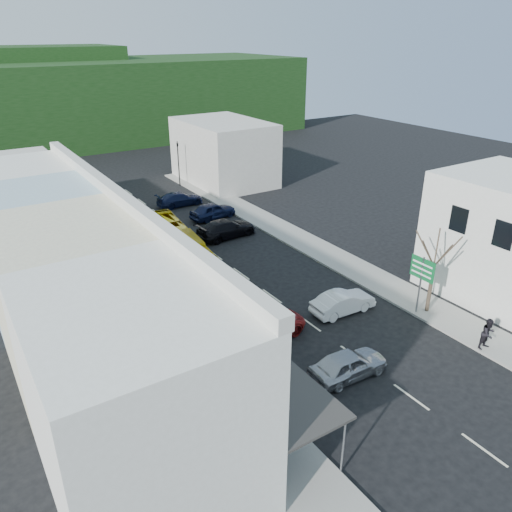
{
  "coord_description": "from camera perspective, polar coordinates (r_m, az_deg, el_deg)",
  "views": [
    {
      "loc": [
        -16.79,
        -20.12,
        16.32
      ],
      "look_at": [
        0.0,
        6.0,
        2.2
      ],
      "focal_mm": 35.0,
      "sensor_mm": 36.0,
      "label": 1
    }
  ],
  "objects": [
    {
      "name": "bus",
      "position": [
        36.17,
        -9.05,
        0.03
      ],
      "size": [
        3.77,
        11.81,
        3.1
      ],
      "primitive_type": "imported",
      "rotation": [
        0.0,
        0.0,
        -0.11
      ],
      "color": "#E0B808",
      "rests_on": "ground"
    },
    {
      "name": "distant_block_right",
      "position": [
        58.72,
        -3.71,
        11.8
      ],
      "size": [
        8.0,
        12.0,
        7.0
      ],
      "primitive_type": "cube",
      "color": "#B7B2A8",
      "rests_on": "ground"
    },
    {
      "name": "car_black_near",
      "position": [
        42.89,
        -3.42,
        3.05
      ],
      "size": [
        4.63,
        2.19,
        1.4
      ],
      "primitive_type": "imported",
      "rotation": [
        0.0,
        0.0,
        1.65
      ],
      "color": "black",
      "rests_on": "ground"
    },
    {
      "name": "street_tree",
      "position": [
        32.1,
        19.66,
        -1.1
      ],
      "size": [
        3.37,
        3.37,
        6.5
      ],
      "primitive_type": null,
      "rotation": [
        0.0,
        0.0,
        0.35
      ],
      "color": "#392D21",
      "rests_on": "ground"
    },
    {
      "name": "hillside",
      "position": [
        87.11,
        -23.37,
        16.25
      ],
      "size": [
        80.0,
        26.0,
        14.0
      ],
      "color": "black",
      "rests_on": "ground"
    },
    {
      "name": "distant_block_left",
      "position": [
        49.2,
        -26.01,
        6.25
      ],
      "size": [
        8.0,
        10.0,
        6.0
      ],
      "primitive_type": "cube",
      "color": "#B7B2A8",
      "rests_on": "ground"
    },
    {
      "name": "car_red",
      "position": [
        29.08,
        0.74,
        -8.04
      ],
      "size": [
        4.7,
        2.16,
        1.4
      ],
      "primitive_type": "imported",
      "rotation": [
        0.0,
        0.0,
        1.63
      ],
      "color": "maroon",
      "rests_on": "ground"
    },
    {
      "name": "car_silver",
      "position": [
        26.49,
        10.46,
        -12.15
      ],
      "size": [
        4.47,
        1.97,
        1.4
      ],
      "primitive_type": "imported",
      "rotation": [
        0.0,
        0.0,
        1.53
      ],
      "color": "#AEAFB3",
      "rests_on": "ground"
    },
    {
      "name": "sidewalk_left",
      "position": [
        35.46,
        -13.85,
        -3.59
      ],
      "size": [
        3.0,
        52.0,
        0.15
      ],
      "primitive_type": "cube",
      "color": "gray",
      "rests_on": "ground"
    },
    {
      "name": "sidewalk_right",
      "position": [
        41.96,
        5.67,
        1.55
      ],
      "size": [
        3.0,
        52.0,
        0.15
      ],
      "primitive_type": "cube",
      "color": "gray",
      "rests_on": "ground"
    },
    {
      "name": "ground",
      "position": [
        30.87,
        6.09,
        -7.62
      ],
      "size": [
        120.0,
        120.0,
        0.0
      ],
      "primitive_type": "plane",
      "color": "black",
      "rests_on": "ground"
    },
    {
      "name": "car_navy_mid",
      "position": [
        47.36,
        -4.97,
        5.11
      ],
      "size": [
        4.6,
        2.36,
        1.4
      ],
      "primitive_type": "imported",
      "rotation": [
        0.0,
        0.0,
        1.7
      ],
      "color": "#0F1533",
      "rests_on": "ground"
    },
    {
      "name": "direction_sign",
      "position": [
        32.3,
        18.22,
        -3.28
      ],
      "size": [
        0.2,
        1.76,
        3.91
      ],
      "primitive_type": null,
      "rotation": [
        0.0,
        0.0,
        -0.0
      ],
      "color": "#0D5C2B",
      "rests_on": "ground"
    },
    {
      "name": "traffic_signal",
      "position": [
        57.82,
        -8.84,
        10.37
      ],
      "size": [
        1.15,
        1.33,
        5.06
      ],
      "primitive_type": null,
      "rotation": [
        0.0,
        0.0,
        3.49
      ],
      "color": "black",
      "rests_on": "ground"
    },
    {
      "name": "pedestrian_right",
      "position": [
        30.59,
        24.98,
        -8.17
      ],
      "size": [
        0.73,
        0.49,
        1.7
      ],
      "primitive_type": "imported",
      "rotation": [
        0.0,
        0.0,
        -0.07
      ],
      "color": "black",
      "rests_on": "sidewalk_right"
    },
    {
      "name": "car_white",
      "position": [
        31.93,
        9.9,
        -5.24
      ],
      "size": [
        4.47,
        1.97,
        1.4
      ],
      "primitive_type": "imported",
      "rotation": [
        0.0,
        0.0,
        1.53
      ],
      "color": "white",
      "rests_on": "ground"
    },
    {
      "name": "shopfront_row",
      "position": [
        28.3,
        -20.65,
        -3.05
      ],
      "size": [
        8.25,
        30.0,
        8.0
      ],
      "color": "silver",
      "rests_on": "ground"
    },
    {
      "name": "pedestrian_left",
      "position": [
        26.76,
        -8.12,
        -10.76
      ],
      "size": [
        0.53,
        0.68,
        1.7
      ],
      "primitive_type": "imported",
      "rotation": [
        0.0,
        0.0,
        1.33
      ],
      "color": "black",
      "rests_on": "sidewalk_left"
    },
    {
      "name": "car_navy_far",
      "position": [
        51.39,
        -8.7,
        6.48
      ],
      "size": [
        4.5,
        1.85,
        1.4
      ],
      "primitive_type": "imported",
      "rotation": [
        0.0,
        0.0,
        1.57
      ],
      "color": "#0F1533",
      "rests_on": "ground"
    }
  ]
}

